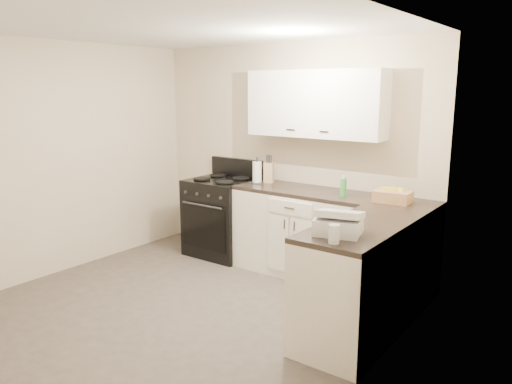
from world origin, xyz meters
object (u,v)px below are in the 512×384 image
Objects in this scene: stove at (222,217)px; wicker_basket at (393,197)px; paper_towel at (257,172)px; knife_block at (269,173)px; countertop_grill at (338,226)px.

stove is 2.19m from wicker_basket.
wicker_basket is at bearing -1.15° from paper_towel.
knife_block is (0.61, 0.12, 0.59)m from stove.
knife_block is 1.53m from wicker_basket.
wicker_basket is 1.24m from countertop_grill.
wicker_basket is (2.13, -0.01, 0.54)m from stove.
paper_towel is at bearing -155.09° from knife_block.
wicker_basket reaches higher than stove.
wicker_basket is at bearing -24.92° from knife_block.
wicker_basket is at bearing 77.61° from countertop_grill.
paper_towel reaches higher than countertop_grill.
stove is at bearing 171.41° from knife_block.
paper_towel is 0.74× the size of countertop_grill.
knife_block is at bearing 44.98° from paper_towel.
stove is 2.80× the size of wicker_basket.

